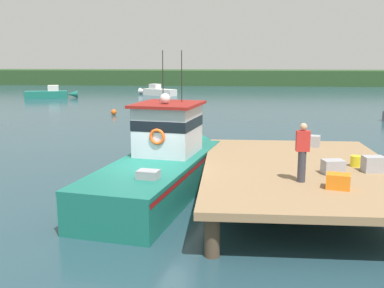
% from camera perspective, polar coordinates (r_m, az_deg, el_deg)
% --- Properties ---
extents(ground_plane, '(200.00, 200.00, 0.00)m').
position_cam_1_polar(ground_plane, '(14.92, -5.39, -6.97)').
color(ground_plane, '#23424C').
extents(dock, '(6.00, 9.00, 1.20)m').
position_cam_1_polar(dock, '(14.59, 13.47, -3.27)').
color(dock, '#4C3D2D').
rests_on(dock, ground).
extents(main_fishing_boat, '(4.02, 9.97, 4.80)m').
position_cam_1_polar(main_fishing_boat, '(15.52, -3.72, -2.38)').
color(main_fishing_boat, '#196B5B').
rests_on(main_fishing_boat, ground).
extents(crate_stack_near_edge, '(0.65, 0.51, 0.47)m').
position_cam_1_polar(crate_stack_near_edge, '(14.51, 21.86, -2.36)').
color(crate_stack_near_edge, '#9E9EA3').
rests_on(crate_stack_near_edge, dock).
extents(crate_single_by_cleat, '(0.67, 0.55, 0.42)m').
position_cam_1_polar(crate_single_by_cleat, '(13.87, 17.33, -2.77)').
color(crate_single_by_cleat, '#9E9EA3').
rests_on(crate_single_by_cleat, dock).
extents(crate_single_far, '(0.70, 0.60, 0.43)m').
position_cam_1_polar(crate_single_far, '(17.87, 14.82, 0.37)').
color(crate_single_far, '#9E9EA3').
rests_on(crate_single_far, dock).
extents(crate_stack_mid_dock, '(0.69, 0.58, 0.39)m').
position_cam_1_polar(crate_stack_mid_dock, '(12.39, 17.92, -4.48)').
color(crate_stack_mid_dock, orange).
rests_on(crate_stack_mid_dock, dock).
extents(bait_bucket, '(0.32, 0.32, 0.34)m').
position_cam_1_polar(bait_bucket, '(15.04, 19.90, -2.04)').
color(bait_bucket, yellow).
rests_on(bait_bucket, dock).
extents(deckhand_by_the_boat, '(0.36, 0.22, 1.63)m').
position_cam_1_polar(deckhand_by_the_boat, '(12.63, 13.72, -0.88)').
color(deckhand_by_the_boat, '#383842').
rests_on(deckhand_by_the_boat, dock).
extents(moored_boat_off_the_point, '(5.72, 2.87, 1.44)m').
position_cam_1_polar(moored_boat_off_the_point, '(53.21, -17.44, 6.04)').
color(moored_boat_off_the_point, '#196B5B').
rests_on(moored_boat_off_the_point, ground).
extents(moored_boat_near_channel, '(5.07, 3.62, 1.34)m').
position_cam_1_polar(moored_boat_near_channel, '(54.99, -4.38, 6.62)').
color(moored_boat_near_channel, silver).
rests_on(moored_boat_near_channel, ground).
extents(mooring_buoy_channel_marker, '(0.45, 0.45, 0.45)m').
position_cam_1_polar(mooring_buoy_channel_marker, '(36.77, -9.82, 3.98)').
color(mooring_buoy_channel_marker, '#EA5B19').
rests_on(mooring_buoy_channel_marker, ground).
extents(mooring_buoy_spare_mooring, '(0.50, 0.50, 0.50)m').
position_cam_1_polar(mooring_buoy_spare_mooring, '(42.95, 0.99, 5.16)').
color(mooring_buoy_spare_mooring, red).
rests_on(mooring_buoy_spare_mooring, ground).
extents(mooring_buoy_outer, '(0.47, 0.47, 0.47)m').
position_cam_1_polar(mooring_buoy_outer, '(22.11, 3.43, -0.40)').
color(mooring_buoy_outer, red).
rests_on(mooring_buoy_outer, ground).
extents(far_shoreline, '(120.00, 8.00, 2.40)m').
position_cam_1_polar(far_shoreline, '(76.09, 2.79, 8.38)').
color(far_shoreline, '#284723').
rests_on(far_shoreline, ground).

